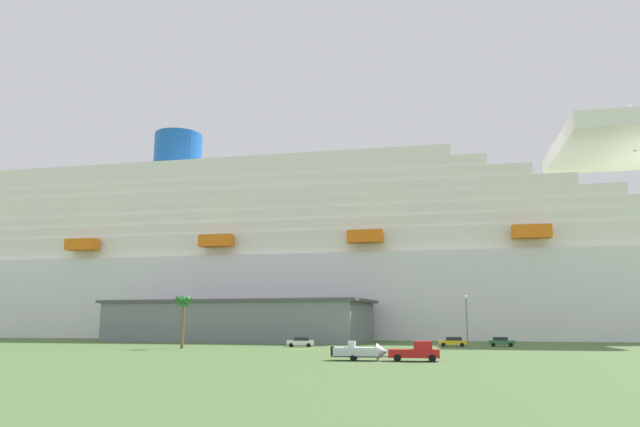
# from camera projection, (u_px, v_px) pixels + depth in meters

# --- Properties ---
(ground_plane) EXTENTS (600.00, 600.00, 0.00)m
(ground_plane) POSITION_uv_depth(u_px,v_px,m) (334.00, 342.00, 119.75)
(ground_plane) COLOR #4C6B38
(cruise_ship) EXTENTS (302.01, 41.61, 63.02)m
(cruise_ship) POSITION_uv_depth(u_px,v_px,m) (303.00, 266.00, 151.57)
(cruise_ship) COLOR white
(cruise_ship) RESTS_ON ground_plane
(terminal_building) EXTENTS (58.11, 26.93, 8.56)m
(terminal_building) POSITION_uv_depth(u_px,v_px,m) (239.00, 321.00, 122.76)
(terminal_building) COLOR slate
(terminal_building) RESTS_ON ground_plane
(pickup_truck) EXTENTS (5.65, 2.41, 2.20)m
(pickup_truck) POSITION_uv_depth(u_px,v_px,m) (416.00, 352.00, 63.80)
(pickup_truck) COLOR red
(pickup_truck) RESTS_ON ground_plane
(small_boat_on_trailer) EXTENTS (7.10, 2.37, 2.15)m
(small_boat_on_trailer) POSITION_uv_depth(u_px,v_px,m) (363.00, 352.00, 64.82)
(small_boat_on_trailer) COLOR #595960
(small_boat_on_trailer) RESTS_ON ground_plane
(palm_tree) EXTENTS (3.20, 3.07, 8.32)m
(palm_tree) POSITION_uv_depth(u_px,v_px,m) (184.00, 306.00, 92.54)
(palm_tree) COLOR brown
(palm_tree) RESTS_ON ground_plane
(street_lamp) EXTENTS (0.56, 0.56, 8.41)m
(street_lamp) POSITION_uv_depth(u_px,v_px,m) (466.00, 314.00, 91.98)
(street_lamp) COLOR slate
(street_lamp) RESTS_ON ground_plane
(parked_car_yellow_taxi) EXTENTS (4.69, 2.05, 1.58)m
(parked_car_yellow_taxi) POSITION_uv_depth(u_px,v_px,m) (453.00, 342.00, 98.34)
(parked_car_yellow_taxi) COLOR yellow
(parked_car_yellow_taxi) RESTS_ON ground_plane
(parked_car_white_van) EXTENTS (4.65, 2.51, 1.58)m
(parked_car_white_van) POSITION_uv_depth(u_px,v_px,m) (301.00, 342.00, 97.01)
(parked_car_white_van) COLOR white
(parked_car_white_van) RESTS_ON ground_plane
(parked_car_green_wagon) EXTENTS (4.52, 2.47, 1.58)m
(parked_car_green_wagon) POSITION_uv_depth(u_px,v_px,m) (502.00, 342.00, 98.26)
(parked_car_green_wagon) COLOR #2D723F
(parked_car_green_wagon) RESTS_ON ground_plane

